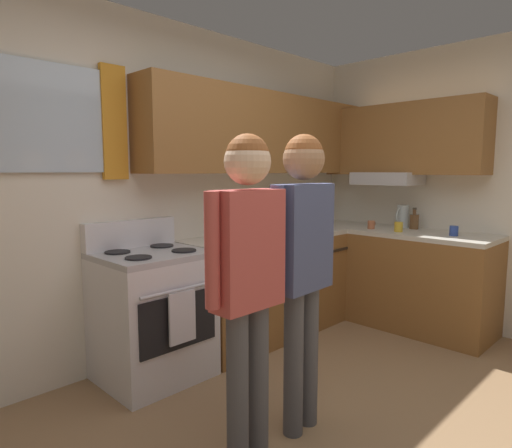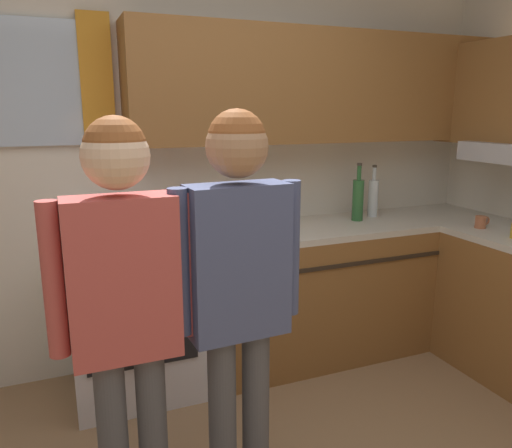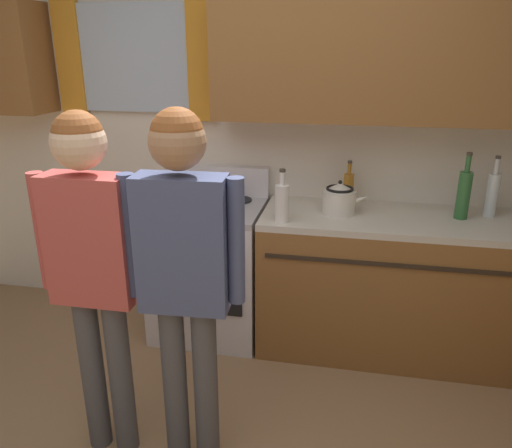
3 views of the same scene
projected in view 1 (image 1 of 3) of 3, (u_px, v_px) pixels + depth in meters
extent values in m
cube|color=silver|center=(155.00, 191.00, 3.42)|extent=(4.60, 0.10, 2.60)
cube|color=silver|center=(44.00, 117.00, 2.73)|extent=(0.74, 0.03, 0.68)
cube|color=orange|center=(114.00, 123.00, 3.05)|extent=(0.18, 0.04, 0.78)
cube|color=brown|center=(266.00, 134.00, 3.94)|extent=(2.54, 0.32, 0.70)
cube|color=brown|center=(403.00, 140.00, 4.20)|extent=(0.32, 1.53, 0.66)
cube|color=#B7B7BC|center=(387.00, 179.00, 4.28)|extent=(0.40, 0.60, 0.12)
cube|color=brown|center=(289.00, 281.00, 4.12)|extent=(2.20, 0.62, 0.86)
cube|color=beige|center=(290.00, 233.00, 4.07)|extent=(2.20, 0.62, 0.04)
cube|color=brown|center=(422.00, 283.00, 4.03)|extent=(0.62, 1.22, 0.86)
cube|color=beige|center=(424.00, 235.00, 3.98)|extent=(0.62, 1.22, 0.04)
cube|color=#2D2319|center=(317.00, 255.00, 3.86)|extent=(2.08, 0.01, 0.02)
cube|color=silver|center=(153.00, 318.00, 3.08)|extent=(0.71, 0.62, 0.86)
cube|color=black|center=(179.00, 322.00, 2.85)|extent=(0.59, 0.01, 0.36)
cylinder|color=#ADADB2|center=(181.00, 290.00, 2.81)|extent=(0.59, 0.02, 0.02)
cube|color=#ADADB2|center=(151.00, 255.00, 3.02)|extent=(0.71, 0.62, 0.04)
cube|color=silver|center=(130.00, 234.00, 3.20)|extent=(0.71, 0.08, 0.20)
cylinder|color=black|center=(138.00, 258.00, 2.80)|extent=(0.17, 0.17, 0.01)
cylinder|color=black|center=(184.00, 251.00, 3.05)|extent=(0.17, 0.17, 0.01)
cylinder|color=black|center=(117.00, 252.00, 2.99)|extent=(0.17, 0.17, 0.01)
cylinder|color=black|center=(162.00, 246.00, 3.24)|extent=(0.17, 0.17, 0.01)
cube|color=silver|center=(182.00, 317.00, 2.82)|extent=(0.20, 0.02, 0.34)
cylinder|color=silver|center=(297.00, 214.00, 4.30)|extent=(0.07, 0.07, 0.26)
cylinder|color=silver|center=(297.00, 197.00, 4.28)|extent=(0.03, 0.03, 0.09)
cylinder|color=#3F382D|center=(297.00, 191.00, 4.27)|extent=(0.03, 0.03, 0.02)
cylinder|color=#B27223|center=(228.00, 224.00, 3.77)|extent=(0.06, 0.06, 0.20)
cylinder|color=#B27223|center=(228.00, 209.00, 3.75)|extent=(0.02, 0.02, 0.07)
cylinder|color=#3F382D|center=(228.00, 203.00, 3.75)|extent=(0.03, 0.03, 0.02)
cylinder|color=brown|center=(414.00, 222.00, 4.21)|extent=(0.08, 0.08, 0.14)
cylinder|color=brown|center=(415.00, 212.00, 4.19)|extent=(0.03, 0.03, 0.05)
cylinder|color=#3F382D|center=(415.00, 209.00, 4.19)|extent=(0.04, 0.04, 0.02)
cylinder|color=white|center=(228.00, 232.00, 3.22)|extent=(0.08, 0.08, 0.22)
cylinder|color=white|center=(228.00, 212.00, 3.20)|extent=(0.03, 0.03, 0.08)
cylinder|color=#3F382D|center=(228.00, 205.00, 3.19)|extent=(0.03, 0.03, 0.02)
cylinder|color=#2D6633|center=(291.00, 215.00, 4.13)|extent=(0.08, 0.08, 0.28)
cylinder|color=#2D6633|center=(291.00, 195.00, 4.10)|extent=(0.03, 0.03, 0.10)
cylinder|color=#3F382D|center=(291.00, 189.00, 4.10)|extent=(0.03, 0.03, 0.02)
cylinder|color=#2D479E|center=(454.00, 231.00, 3.77)|extent=(0.07, 0.07, 0.08)
torus|color=#2D479E|center=(456.00, 230.00, 3.81)|extent=(0.06, 0.01, 0.06)
cylinder|color=#B76642|center=(371.00, 225.00, 4.23)|extent=(0.07, 0.07, 0.08)
torus|color=#B76642|center=(374.00, 224.00, 4.26)|extent=(0.06, 0.01, 0.06)
cylinder|color=gold|center=(399.00, 227.00, 4.02)|extent=(0.08, 0.08, 0.09)
torus|color=gold|center=(401.00, 226.00, 4.05)|extent=(0.06, 0.01, 0.06)
cylinder|color=silver|center=(239.00, 230.00, 3.60)|extent=(0.20, 0.20, 0.14)
cone|color=silver|center=(239.00, 219.00, 3.59)|extent=(0.18, 0.18, 0.05)
sphere|color=black|center=(239.00, 215.00, 3.59)|extent=(0.02, 0.02, 0.02)
cone|color=silver|center=(250.00, 226.00, 3.69)|extent=(0.09, 0.04, 0.07)
torus|color=black|center=(239.00, 220.00, 3.59)|extent=(0.17, 0.17, 0.02)
cylinder|color=silver|center=(403.00, 216.00, 4.32)|extent=(0.11, 0.11, 0.22)
torus|color=silver|center=(399.00, 216.00, 4.27)|extent=(0.14, 0.02, 0.14)
cylinder|color=#4C4C51|center=(258.00, 381.00, 2.22)|extent=(0.11, 0.11, 0.80)
cylinder|color=#4C4C51|center=(237.00, 391.00, 2.12)|extent=(0.11, 0.11, 0.80)
cube|color=#BF4C47|center=(248.00, 249.00, 2.09)|extent=(0.37, 0.16, 0.57)
cylinder|color=#BF4C47|center=(278.00, 240.00, 2.24)|extent=(0.07, 0.07, 0.52)
cylinder|color=#BF4C47|center=(212.00, 251.00, 1.93)|extent=(0.07, 0.07, 0.52)
sphere|color=beige|center=(247.00, 162.00, 2.04)|extent=(0.22, 0.22, 0.22)
sphere|color=brown|center=(247.00, 156.00, 2.03)|extent=(0.20, 0.20, 0.20)
cylinder|color=#4C4C51|center=(308.00, 356.00, 2.51)|extent=(0.11, 0.11, 0.81)
cylinder|color=#4C4C51|center=(293.00, 364.00, 2.40)|extent=(0.11, 0.11, 0.81)
cube|color=#47517A|center=(303.00, 237.00, 2.37)|extent=(0.38, 0.18, 0.57)
cylinder|color=#47517A|center=(325.00, 229.00, 2.54)|extent=(0.07, 0.07, 0.53)
cylinder|color=#47517A|center=(277.00, 238.00, 2.21)|extent=(0.07, 0.07, 0.53)
sphere|color=#A87A56|center=(304.00, 159.00, 2.32)|extent=(0.22, 0.22, 0.22)
sphere|color=brown|center=(304.00, 154.00, 2.32)|extent=(0.21, 0.21, 0.21)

